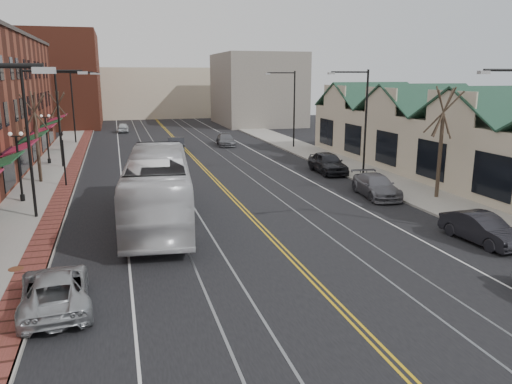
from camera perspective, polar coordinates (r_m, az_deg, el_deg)
ground at (r=16.42m, az=12.03°, el=-15.23°), size 160.00×160.00×0.00m
sidewalk_left at (r=33.94m, az=-23.75°, el=-0.96°), size 4.00×120.00×0.15m
sidewalk_right at (r=38.57m, az=14.17°, el=1.37°), size 4.00×120.00×0.15m
building_right at (r=41.50m, az=21.58°, el=4.78°), size 8.00×36.00×4.60m
backdrop_left at (r=83.17m, az=-22.42°, el=11.77°), size 14.00×18.00×14.00m
backdrop_mid at (r=97.98m, az=-11.83°, el=11.08°), size 22.00×14.00×9.00m
backdrop_right at (r=80.76m, az=0.10°, el=11.66°), size 12.00×16.00×11.00m
streetlight_l_1 at (r=29.09m, az=-23.81°, el=6.76°), size 3.33×0.25×8.00m
streetlight_l_2 at (r=44.94m, az=-21.12°, el=8.90°), size 3.33×0.25×8.00m
streetlight_l_3 at (r=60.87m, az=-19.82°, el=9.92°), size 3.33×0.25×8.00m
streetlight_r_1 at (r=39.18m, az=11.90°, el=8.99°), size 3.33×0.25×8.00m
streetlight_r_2 at (r=53.86m, az=3.95°, el=10.32°), size 3.33×0.25×8.00m
lamppost_l_2 at (r=33.65m, az=-25.43°, el=2.47°), size 0.84×0.28×4.27m
lamppost_l_3 at (r=47.36m, az=-22.74°, el=5.50°), size 0.84×0.28×4.27m
tree_left_near at (r=39.30m, az=-23.80°, el=5.94°), size 1.78×1.37×6.48m
tree_left_far at (r=55.13m, az=-21.59°, el=7.68°), size 1.66×1.28×6.02m
tree_right_mid at (r=33.28m, az=20.39°, el=5.52°), size 1.90×1.46×6.93m
manhole_far at (r=22.42m, az=-25.74°, el=-7.92°), size 0.60×0.60×0.02m
traffic_signal at (r=37.25m, az=-21.14°, el=4.02°), size 0.18×0.15×3.80m
transit_bus at (r=27.18m, az=-11.12°, el=0.52°), size 4.47×13.72×3.75m
parked_suv at (r=18.47m, az=-21.96°, el=-10.33°), size 2.63×4.97×1.33m
parked_car_b at (r=25.79m, az=24.38°, el=-3.83°), size 1.85×4.38×1.41m
parked_car_c at (r=33.28m, az=13.57°, el=0.67°), size 2.52×5.12×1.43m
parked_car_d at (r=40.61m, az=8.21°, el=3.33°), size 2.17×5.03×1.69m
distant_car_left at (r=52.03m, az=-9.11°, el=5.39°), size 2.16×4.88×1.56m
distant_car_right at (r=56.24m, az=-3.48°, el=5.98°), size 2.26×4.68×1.31m
distant_car_far at (r=71.71m, az=-14.97°, el=7.14°), size 1.68×3.93×1.32m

